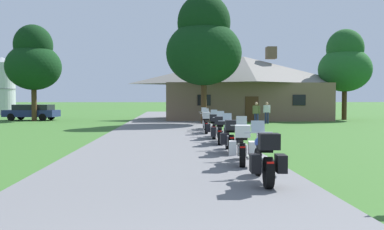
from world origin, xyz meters
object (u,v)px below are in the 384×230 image
at_px(motorcycle_blue_nearest_to_camera, 265,158).
at_px(tree_left_far, 34,61).
at_px(metal_silo_distant, 2,86).
at_px(motorcycle_yellow_second_in_row, 242,144).
at_px(motorcycle_orange_sixth_in_row, 206,123).
at_px(bystander_olive_shirt_beside_signpost, 256,112).
at_px(tree_right_of_lodge, 345,63).
at_px(motorcycle_orange_farthest_in_row, 205,120).
at_px(motorcycle_black_fifth_in_row, 214,126).
at_px(motorcycle_blue_third_in_row, 230,136).
at_px(motorcycle_white_fourth_in_row, 220,130).
at_px(parked_navy_suv_far_left, 32,112).
at_px(bystander_white_shirt_near_lodge, 267,111).
at_px(tree_by_lodge_front, 204,44).

xyz_separation_m(motorcycle_blue_nearest_to_camera, tree_left_far, (-13.65, 27.31, 4.56)).
bearing_deg(motorcycle_blue_nearest_to_camera, metal_silo_distant, 121.62).
bearing_deg(motorcycle_yellow_second_in_row, motorcycle_orange_sixth_in_row, 99.20).
distance_m(bystander_olive_shirt_beside_signpost, tree_right_of_lodge, 13.32).
bearing_deg(motorcycle_orange_farthest_in_row, tree_right_of_lodge, 42.51).
xyz_separation_m(motorcycle_orange_sixth_in_row, bystander_olive_shirt_beside_signpost, (4.17, 6.82, 0.31)).
bearing_deg(motorcycle_black_fifth_in_row, motorcycle_yellow_second_in_row, -84.42).
xyz_separation_m(motorcycle_blue_nearest_to_camera, motorcycle_orange_farthest_in_row, (0.08, 15.89, 0.01)).
bearing_deg(motorcycle_blue_third_in_row, motorcycle_white_fourth_in_row, 92.50).
relative_size(bystander_olive_shirt_beside_signpost, tree_left_far, 0.20).
bearing_deg(metal_silo_distant, motorcycle_orange_farthest_in_row, -49.96).
height_order(motorcycle_blue_nearest_to_camera, tree_left_far, tree_left_far).
height_order(motorcycle_black_fifth_in_row, tree_right_of_lodge, tree_right_of_lodge).
bearing_deg(parked_navy_suv_far_left, bystander_olive_shirt_beside_signpost, -106.61).
xyz_separation_m(metal_silo_distant, parked_navy_suv_far_left, (8.19, -14.14, -2.73)).
relative_size(motorcycle_blue_nearest_to_camera, motorcycle_orange_farthest_in_row, 1.00).
distance_m(motorcycle_black_fifth_in_row, bystander_olive_shirt_beside_signpost, 10.53).
height_order(motorcycle_black_fifth_in_row, metal_silo_distant, metal_silo_distant).
relative_size(motorcycle_blue_nearest_to_camera, motorcycle_orange_sixth_in_row, 1.00).
bearing_deg(tree_left_far, motorcycle_orange_farthest_in_row, -39.76).
xyz_separation_m(motorcycle_black_fifth_in_row, tree_left_far, (-13.68, 16.90, 4.56)).
xyz_separation_m(motorcycle_blue_nearest_to_camera, motorcycle_white_fourth_in_row, (0.03, 8.06, 0.00)).
xyz_separation_m(motorcycle_blue_nearest_to_camera, motorcycle_blue_third_in_row, (0.02, 5.22, 0.00)).
bearing_deg(motorcycle_white_fourth_in_row, motorcycle_orange_sixth_in_row, 99.05).
relative_size(motorcycle_blue_third_in_row, parked_navy_suv_far_left, 0.43).
bearing_deg(motorcycle_blue_nearest_to_camera, bystander_olive_shirt_beside_signpost, 82.41).
height_order(motorcycle_yellow_second_in_row, bystander_white_shirt_near_lodge, bystander_white_shirt_near_lodge).
relative_size(motorcycle_orange_sixth_in_row, bystander_olive_shirt_beside_signpost, 1.25).
relative_size(motorcycle_orange_sixth_in_row, tree_right_of_lodge, 0.25).
bearing_deg(motorcycle_orange_sixth_in_row, motorcycle_white_fourth_in_row, -84.88).
distance_m(motorcycle_orange_sixth_in_row, parked_navy_suv_far_left, 20.78).
bearing_deg(bystander_olive_shirt_beside_signpost, motorcycle_orange_sixth_in_row, 87.12).
distance_m(motorcycle_black_fifth_in_row, bystander_white_shirt_near_lodge, 13.18).
height_order(motorcycle_white_fourth_in_row, tree_left_far, tree_left_far).
height_order(bystander_olive_shirt_beside_signpost, tree_right_of_lodge, tree_right_of_lodge).
xyz_separation_m(motorcycle_black_fifth_in_row, tree_by_lodge_front, (0.48, 11.60, 5.35)).
bearing_deg(motorcycle_blue_third_in_row, bystander_white_shirt_near_lodge, 75.38).
height_order(motorcycle_orange_farthest_in_row, bystander_olive_shirt_beside_signpost, bystander_olive_shirt_beside_signpost).
distance_m(motorcycle_yellow_second_in_row, tree_left_far, 28.55).
xyz_separation_m(motorcycle_yellow_second_in_row, motorcycle_white_fourth_in_row, (0.05, 5.42, 0.00)).
bearing_deg(motorcycle_blue_third_in_row, bystander_olive_shirt_beside_signpost, 77.40).
bearing_deg(bystander_olive_shirt_beside_signpost, tree_by_lodge_front, 0.70).
distance_m(motorcycle_yellow_second_in_row, tree_right_of_lodge, 29.36).
bearing_deg(motorcycle_black_fifth_in_row, motorcycle_orange_sixth_in_row, 98.10).
height_order(motorcycle_white_fourth_in_row, tree_by_lodge_front, tree_by_lodge_front).
xyz_separation_m(motorcycle_black_fifth_in_row, metal_silo_distant, (-22.44, 32.24, 2.90)).
distance_m(motorcycle_orange_farthest_in_row, bystander_olive_shirt_beside_signpost, 5.84).
relative_size(tree_right_of_lodge, tree_by_lodge_front, 0.85).
xyz_separation_m(motorcycle_white_fourth_in_row, tree_left_far, (-13.68, 19.25, 4.56)).
bearing_deg(motorcycle_white_fourth_in_row, parked_navy_suv_far_left, 132.76).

